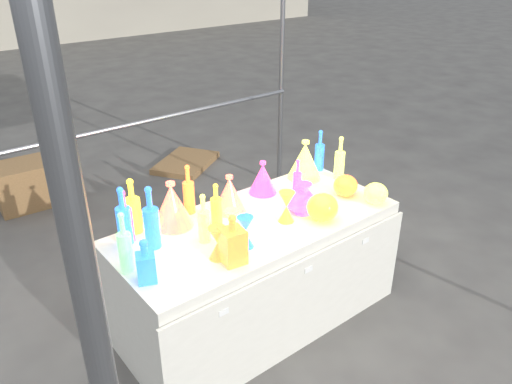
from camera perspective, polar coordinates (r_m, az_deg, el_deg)
ground at (r=3.53m, az=-0.00°, el=-13.91°), size 80.00×80.00×0.00m
display_table at (r=3.29m, az=0.10°, el=-9.04°), size 1.84×0.83×0.75m
cardboard_box_closed at (r=5.27m, az=-24.58°, el=0.85°), size 0.61×0.46×0.43m
cardboard_box_flat at (r=5.78m, az=-8.01°, el=3.33°), size 0.91×0.84×0.06m
bottle_0 at (r=2.99m, az=-13.90°, el=-1.52°), size 0.11×0.11×0.35m
bottle_1 at (r=2.89m, az=-14.93°, el=-2.61°), size 0.09×0.09×0.36m
bottle_2 at (r=3.15m, az=-7.72°, el=0.33°), size 0.07×0.07×0.33m
bottle_3 at (r=2.91m, az=-14.75°, el=-2.66°), size 0.09×0.09×0.33m
bottle_4 at (r=2.84m, az=-6.01°, el=-2.97°), size 0.08×0.08×0.30m
bottle_5 at (r=2.65m, az=-14.80°, el=-5.56°), size 0.10×0.10×0.35m
bottle_6 at (r=3.01m, az=-4.57°, el=-1.38°), size 0.09×0.09×0.27m
bottle_7 at (r=2.81m, az=-11.91°, el=-2.84°), size 0.11×0.11×0.38m
decanter_1 at (r=2.65m, az=-2.68°, el=-5.38°), size 0.14×0.14×0.29m
decanter_2 at (r=2.58m, az=-12.53°, el=-7.64°), size 0.12×0.12×0.25m
hourglass_0 at (r=2.71m, az=-4.45°, el=-5.83°), size 0.12×0.12×0.19m
hourglass_1 at (r=3.15m, az=5.44°, el=-0.74°), size 0.11×0.11×0.21m
hourglass_2 at (r=2.86m, az=-2.71°, el=-3.82°), size 0.11×0.11×0.19m
hourglass_4 at (r=3.05m, az=3.50°, el=-1.70°), size 0.13×0.13×0.20m
hourglass_5 at (r=2.80m, az=-1.23°, el=-4.60°), size 0.11×0.11×0.19m
globe_0 at (r=3.10m, az=7.62°, el=-1.90°), size 0.24×0.24×0.16m
globe_1 at (r=3.36m, az=13.50°, el=-0.29°), size 0.19×0.19×0.13m
globe_2 at (r=3.43m, az=10.17°, el=0.60°), size 0.17×0.17×0.13m
globe_3 at (r=3.18m, az=5.03°, el=-1.05°), size 0.24×0.24×0.15m
lampshade_0 at (r=3.02m, az=-9.57°, el=-1.36°), size 0.27×0.27×0.29m
lampshade_1 at (r=3.16m, az=-3.02°, el=-0.14°), size 0.23×0.23×0.25m
lampshade_2 at (r=3.39m, az=0.78°, el=1.72°), size 0.24×0.24×0.23m
lampshade_3 at (r=3.62m, az=5.60°, el=3.73°), size 0.26×0.26×0.29m
bottle_8 at (r=3.76m, az=7.29°, el=4.77°), size 0.09×0.09×0.32m
bottle_10 at (r=3.34m, az=4.75°, el=1.60°), size 0.07×0.07×0.27m
bottle_11 at (r=3.63m, az=9.56°, el=3.88°), size 0.09×0.09×0.32m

